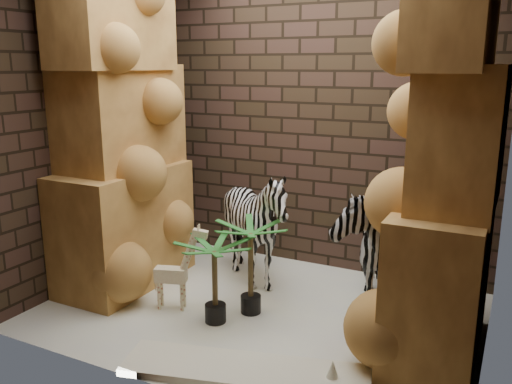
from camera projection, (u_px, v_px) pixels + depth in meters
The scene contains 13 objects.
floor at pixel (258, 311), 4.46m from camera, with size 3.50×3.50×0.00m, color #F2F4CD.
wall_back at pixel (315, 119), 5.19m from camera, with size 3.50×3.50×0.00m, color #312417.
wall_front at pixel (161, 159), 3.02m from camera, with size 3.50×3.50×0.00m, color #312417.
wall_left at pixel (89, 123), 4.87m from camera, with size 3.00×3.00×0.00m, color #312417.
wall_right at pixel (506, 150), 3.34m from camera, with size 3.00×3.00×0.00m, color #312417.
rock_pillar_left at pixel (118, 125), 4.72m from camera, with size 0.68×1.30×3.00m, color gold, non-canonical shape.
rock_pillar_right at pixel (451, 146), 3.48m from camera, with size 0.58×1.25×3.00m, color gold, non-canonical shape.
zebra_right at pixel (368, 232), 4.40m from camera, with size 0.61×1.13×1.34m, color white.
zebra_left at pixel (256, 232), 4.89m from camera, with size 0.92×1.14×1.04m, color white.
giraffe_toy at pixel (170, 266), 4.42m from camera, with size 0.40×0.13×0.77m, color #F7E7B8, non-canonical shape.
palm_front at pixel (251, 268), 4.35m from camera, with size 0.36×0.36×0.79m, color #166C21, non-canonical shape.
palm_back at pixel (215, 281), 4.20m from camera, with size 0.36×0.36×0.70m, color #166C21, non-canonical shape.
surfboard at pixel (245, 370), 3.55m from camera, with size 1.66×0.41×0.05m, color white.
Camera 1 is at (1.83, -3.67, 2.02)m, focal length 37.13 mm.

